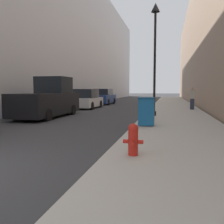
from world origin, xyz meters
TOP-DOWN VIEW (x-y plane):
  - sidewalk_right at (5.21, 18.00)m, footprint 3.83×60.00m
  - building_left_glass at (-10.47, 26.00)m, footprint 12.00×60.00m
  - fire_hydrant at (3.97, 2.15)m, footprint 0.47×0.35m
  - trash_bin at (3.86, 6.98)m, footprint 0.65×0.70m
  - lamppost at (3.94, 11.08)m, footprint 0.49×0.49m
  - pickup_truck at (-2.21, 10.14)m, footprint 2.05×5.51m
  - parked_sedan_near at (-2.19, 17.10)m, footprint 1.98×4.33m
  - parked_sedan_far at (-2.27, 23.19)m, footprint 1.94×4.79m
  - pedestrian_on_sidewalk at (6.48, 16.08)m, footprint 0.34×0.22m

SIDE VIEW (x-z plane):
  - sidewalk_right at x=5.21m, z-range 0.00..0.13m
  - fire_hydrant at x=3.97m, z-range 0.15..0.88m
  - trash_bin at x=3.86m, z-range 0.14..1.32m
  - parked_sedan_near at x=-2.19m, z-range -0.08..1.58m
  - parked_sedan_far at x=-2.27m, z-range -0.07..1.63m
  - pedestrian_on_sidewalk at x=6.48m, z-range 0.13..1.81m
  - pickup_truck at x=-2.21m, z-range -0.21..2.19m
  - lamppost at x=3.94m, z-range 1.28..7.57m
  - building_left_glass at x=-10.47m, z-range 0.00..15.45m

